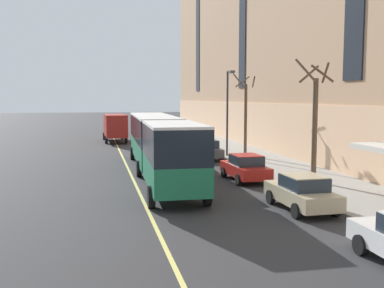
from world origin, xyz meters
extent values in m
plane|color=#303033|center=(0.00, 0.00, 0.00)|extent=(260.00, 260.00, 0.00)
cube|color=#9E9B93|center=(9.20, 3.00, 0.07)|extent=(5.21, 160.00, 0.15)
cube|color=#E5B68D|center=(11.73, 0.00, 2.20)|extent=(0.14, 110.00, 4.40)
cube|color=#1E232B|center=(11.75, 41.25, 19.09)|extent=(0.10, 2.00, 26.37)
cube|color=#1E704C|center=(0.64, 6.72, 1.28)|extent=(2.87, 12.11, 1.31)
cube|color=black|center=(0.64, 6.72, 2.73)|extent=(2.88, 12.11, 1.60)
cube|color=white|center=(0.64, 6.72, 3.60)|extent=(2.90, 12.11, 0.12)
cube|color=#19232D|center=(0.82, 12.77, 2.57)|extent=(2.32, 0.15, 1.20)
cube|color=orange|center=(0.82, 12.78, 3.36)|extent=(1.76, 0.11, 0.28)
cube|color=black|center=(0.82, 12.79, 0.72)|extent=(2.47, 0.19, 0.24)
cube|color=white|center=(-0.06, 12.82, 0.97)|extent=(0.28, 0.07, 0.18)
cube|color=white|center=(1.70, 12.76, 0.97)|extent=(0.28, 0.07, 0.18)
cylinder|color=#595651|center=(0.45, 0.21, 2.08)|extent=(2.42, 1.07, 2.39)
cube|color=#1E704C|center=(0.35, -3.35, 1.28)|extent=(2.70, 6.19, 1.31)
cube|color=black|center=(0.35, -3.35, 2.73)|extent=(2.71, 6.19, 1.60)
cube|color=white|center=(0.35, -3.35, 3.60)|extent=(2.72, 6.19, 0.12)
cylinder|color=black|center=(-0.49, 10.97, 0.50)|extent=(0.33, 1.01, 1.00)
cylinder|color=black|center=(2.03, 10.90, 0.50)|extent=(0.33, 1.01, 1.00)
cylinder|color=black|center=(-0.72, 3.15, 0.50)|extent=(0.33, 1.01, 1.00)
cylinder|color=black|center=(1.80, 3.08, 0.50)|extent=(0.33, 1.01, 1.00)
cylinder|color=black|center=(-0.96, -5.00, 0.50)|extent=(0.33, 1.01, 1.00)
cylinder|color=black|center=(1.56, -5.07, 0.50)|extent=(0.33, 1.01, 1.00)
cube|color=#4C4C51|center=(5.28, 10.22, 0.64)|extent=(1.85, 4.80, 0.64)
cube|color=#232D38|center=(5.28, 9.98, 1.24)|extent=(1.61, 2.17, 0.56)
cube|color=#4C4C51|center=(5.28, 9.98, 1.54)|extent=(1.57, 2.07, 0.04)
cylinder|color=black|center=(4.41, 11.71, 0.32)|extent=(0.23, 0.64, 0.64)
cylinder|color=black|center=(6.18, 11.70, 0.32)|extent=(0.23, 0.64, 0.64)
cylinder|color=black|center=(4.38, 8.75, 0.32)|extent=(0.23, 0.64, 0.64)
cylinder|color=black|center=(6.16, 8.73, 0.32)|extent=(0.23, 0.64, 0.64)
cube|color=#BCAD89|center=(5.39, -6.65, 0.64)|extent=(1.82, 4.26, 0.64)
cube|color=#232D38|center=(5.39, -6.86, 1.24)|extent=(1.58, 1.93, 0.56)
cube|color=#BCAD89|center=(5.39, -6.86, 1.54)|extent=(1.54, 1.84, 0.04)
cylinder|color=black|center=(4.50, -5.36, 0.32)|extent=(0.23, 0.64, 0.64)
cylinder|color=black|center=(6.23, -5.33, 0.32)|extent=(0.23, 0.64, 0.64)
cylinder|color=black|center=(4.55, -7.98, 0.32)|extent=(0.23, 0.64, 0.64)
cylinder|color=black|center=(6.27, -7.95, 0.32)|extent=(0.23, 0.64, 0.64)
cube|color=navy|center=(5.31, 21.15, 0.64)|extent=(1.74, 4.26, 0.64)
cube|color=#232D38|center=(5.31, 20.94, 1.24)|extent=(1.53, 1.92, 0.56)
cube|color=navy|center=(5.31, 20.94, 1.54)|extent=(1.50, 1.83, 0.04)
cylinder|color=black|center=(4.46, 22.47, 0.32)|extent=(0.22, 0.64, 0.64)
cylinder|color=black|center=(6.16, 22.47, 0.32)|extent=(0.22, 0.64, 0.64)
cylinder|color=black|center=(4.46, 19.83, 0.32)|extent=(0.22, 0.64, 0.64)
cylinder|color=black|center=(6.16, 19.83, 0.32)|extent=(0.22, 0.64, 0.64)
cube|color=#B21E19|center=(5.26, 0.49, 0.64)|extent=(1.89, 4.29, 0.64)
cube|color=#232D38|center=(5.27, 0.28, 1.24)|extent=(1.61, 1.95, 0.56)
cube|color=#B21E19|center=(5.27, 0.28, 1.54)|extent=(1.58, 1.87, 0.04)
cylinder|color=black|center=(4.36, 1.78, 0.32)|extent=(0.24, 0.65, 0.64)
cylinder|color=black|center=(6.09, 1.83, 0.32)|extent=(0.24, 0.65, 0.64)
cylinder|color=black|center=(4.43, -0.85, 0.32)|extent=(0.24, 0.65, 0.64)
cylinder|color=black|center=(6.17, -0.80, 0.32)|extent=(0.24, 0.65, 0.64)
cylinder|color=black|center=(4.65, -12.29, 0.32)|extent=(0.23, 0.64, 0.64)
cube|color=maroon|center=(-1.17, 24.93, 1.88)|extent=(2.37, 5.65, 2.36)
cube|color=maroon|center=(-1.29, 28.77, 1.25)|extent=(2.14, 1.76, 1.60)
cube|color=#1E2833|center=(-1.31, 29.65, 1.50)|extent=(1.87, 0.14, 0.80)
cylinder|color=black|center=(-2.33, 28.74, 0.42)|extent=(0.28, 0.85, 0.84)
cylinder|color=black|center=(-0.24, 28.80, 0.42)|extent=(0.28, 0.85, 0.84)
cylinder|color=black|center=(-2.19, 24.08, 0.42)|extent=(0.28, 0.85, 0.84)
cylinder|color=black|center=(-0.10, 24.14, 0.42)|extent=(0.28, 0.85, 0.84)
cylinder|color=brown|center=(8.68, -1.39, 3.04)|extent=(0.29, 0.29, 5.78)
cylinder|color=brown|center=(9.17, -1.50, 6.23)|extent=(0.36, 1.11, 1.08)
cylinder|color=brown|center=(8.55, -0.78, 6.19)|extent=(1.32, 0.39, 1.02)
cylinder|color=brown|center=(7.92, -1.60, 6.36)|extent=(0.56, 1.62, 1.34)
cylinder|color=brown|center=(8.69, -2.05, 6.17)|extent=(1.39, 0.16, 0.97)
cylinder|color=brown|center=(8.68, 10.40, 3.05)|extent=(0.24, 0.24, 5.80)
cylinder|color=brown|center=(9.27, 10.26, 6.15)|extent=(0.39, 1.28, 0.89)
cylinder|color=brown|center=(8.58, 11.01, 6.18)|extent=(1.30, 0.30, 0.94)
cylinder|color=brown|center=(7.97, 10.22, 6.27)|extent=(0.48, 1.50, 1.13)
cylinder|color=#2D2D30|center=(7.19, 10.62, 3.59)|extent=(0.16, 0.16, 6.87)
cylinder|color=#2D2D30|center=(7.19, 10.07, 6.92)|extent=(0.10, 1.10, 0.10)
cube|color=#3D3D3F|center=(7.19, 9.52, 6.87)|extent=(0.36, 0.60, 0.20)
cube|color=#E0D66B|center=(-1.16, 3.00, 0.00)|extent=(0.16, 140.00, 0.01)
camera|label=1|loc=(-3.31, -24.37, 4.85)|focal=42.00mm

